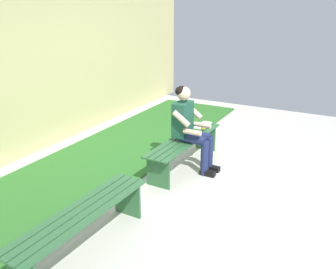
{
  "coord_description": "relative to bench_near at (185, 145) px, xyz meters",
  "views": [
    {
      "loc": [
        4.63,
        2.23,
        2.38
      ],
      "look_at": [
        0.8,
        0.15,
        0.8
      ],
      "focal_mm": 39.25,
      "sensor_mm": 36.0,
      "label": 1
    }
  ],
  "objects": [
    {
      "name": "brick_wall",
      "position": [
        0.5,
        -2.54,
        1.04
      ],
      "size": [
        9.5,
        0.24,
        2.77
      ],
      "primitive_type": "cube",
      "color": "#D1C684",
      "rests_on": "ground"
    },
    {
      "name": "ground_plane",
      "position": [
        1.15,
        1.0,
        -0.36
      ],
      "size": [
        10.0,
        7.0,
        0.04
      ],
      "primitive_type": "cube",
      "color": "beige"
    },
    {
      "name": "grass_strip",
      "position": [
        1.15,
        -1.22,
        -0.33
      ],
      "size": [
        9.0,
        1.75,
        0.03
      ],
      "primitive_type": "cube",
      "color": "#2D6B28",
      "rests_on": "ground"
    },
    {
      "name": "bench_far",
      "position": [
        2.3,
        0.0,
        -0.0
      ],
      "size": [
        1.74,
        0.42,
        0.45
      ],
      "rotation": [
        0.0,
        0.0,
        -0.02
      ],
      "color": "#2D6038",
      "rests_on": "ground"
    },
    {
      "name": "book_open",
      "position": [
        -0.68,
        0.0,
        0.11
      ],
      "size": [
        0.42,
        0.17,
        0.02
      ],
      "rotation": [
        0.0,
        0.0,
        -0.02
      ],
      "color": "white",
      "rests_on": "bench_near"
    },
    {
      "name": "person_seated",
      "position": [
        0.04,
        0.1,
        0.34
      ],
      "size": [
        0.5,
        0.69,
        1.25
      ],
      "color": "#1E513D",
      "rests_on": "ground"
    },
    {
      "name": "apple",
      "position": [
        -0.49,
        0.08,
        0.14
      ],
      "size": [
        0.07,
        0.07,
        0.07
      ],
      "primitive_type": "sphere",
      "color": "gold",
      "rests_on": "bench_near"
    },
    {
      "name": "bench_near",
      "position": [
        0.0,
        0.0,
        0.0
      ],
      "size": [
        1.8,
        0.42,
        0.45
      ],
      "rotation": [
        0.0,
        0.0,
        -0.02
      ],
      "color": "#2D6038",
      "rests_on": "ground"
    }
  ]
}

